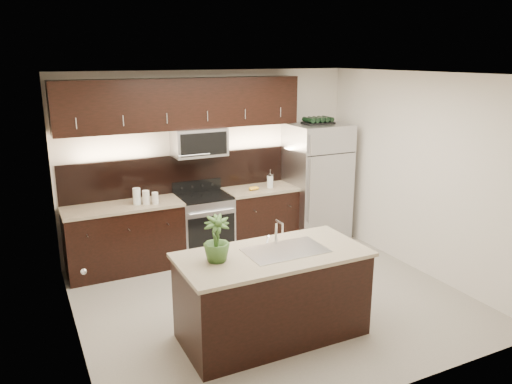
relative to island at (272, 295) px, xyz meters
The scene contains 12 objects.
ground 0.94m from the island, 61.96° to the left, with size 4.50×4.50×0.00m, color gray.
room_walls 1.42m from the island, 68.31° to the left, with size 4.52×4.02×2.71m.
counter_run 2.40m from the island, 91.81° to the left, with size 3.51×0.65×0.94m.
upper_fixtures 3.05m from the island, 91.11° to the left, with size 3.49×0.40×1.66m.
island is the anchor object (origin of this frame).
sink_faucet 0.51m from the island, ahead, with size 0.84×0.50×0.28m.
refrigerator 3.13m from the island, 49.10° to the left, with size 0.90×0.81×1.87m, color #B2B2B7.
wine_rack 3.42m from the island, 49.10° to the left, with size 0.46×0.29×0.11m.
plant 0.92m from the island, behind, with size 0.26×0.26×0.46m, color #305120.
canisters 2.50m from the island, 108.05° to the left, with size 0.32×0.18×0.23m.
french_press 2.70m from the island, 62.98° to the left, with size 0.10×0.10×0.28m.
bananas 2.52m from the island, 69.78° to the left, with size 0.17×0.13×0.05m, color gold.
Camera 1 is at (-2.63, -4.92, 2.89)m, focal length 35.00 mm.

